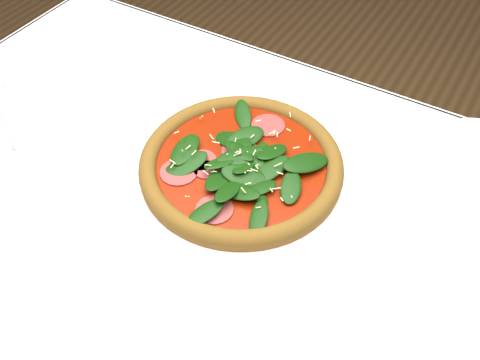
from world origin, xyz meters
The scene contains 3 objects.
dining_table centered at (0.00, 0.00, 0.65)m, with size 1.21×0.81×0.75m.
plate centered at (0.00, 0.09, 0.76)m, with size 0.36×0.36×0.02m.
pizza centered at (0.00, 0.09, 0.78)m, with size 0.33×0.33×0.04m.
Camera 1 is at (0.29, -0.40, 1.35)m, focal length 40.00 mm.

